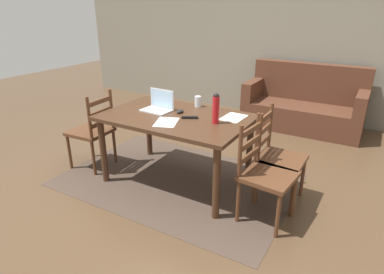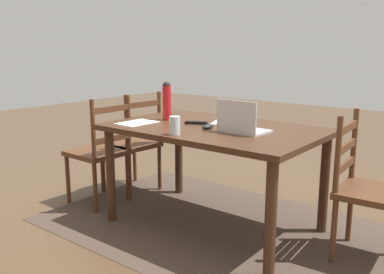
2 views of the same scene
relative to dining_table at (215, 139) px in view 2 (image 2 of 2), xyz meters
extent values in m
plane|color=brown|center=(0.00, 0.00, -0.68)|extent=(14.00, 14.00, 0.00)
cube|color=#47382D|center=(0.00, 0.00, -0.68)|extent=(2.53, 1.71, 0.01)
cube|color=#422819|center=(0.00, 0.00, 0.07)|extent=(1.55, 0.99, 0.04)
cylinder|color=#422819|center=(-0.69, -0.41, -0.31)|extent=(0.07, 0.07, 0.74)
cylinder|color=#422819|center=(0.69, -0.41, -0.31)|extent=(0.07, 0.07, 0.74)
cylinder|color=#422819|center=(-0.69, 0.41, -0.31)|extent=(0.07, 0.07, 0.74)
cylinder|color=#422819|center=(0.69, 0.41, -0.31)|extent=(0.07, 0.07, 0.74)
cube|color=#56331E|center=(1.10, 0.20, -0.23)|extent=(0.45, 0.45, 0.04)
cylinder|color=#56331E|center=(1.30, 0.38, -0.47)|extent=(0.04, 0.04, 0.43)
cylinder|color=#56331E|center=(1.29, 0.00, -0.47)|extent=(0.04, 0.04, 0.43)
cylinder|color=#56331E|center=(0.92, 0.39, -0.47)|extent=(0.04, 0.04, 0.43)
cylinder|color=#56331E|center=(0.91, 0.01, -0.47)|extent=(0.04, 0.04, 0.43)
cylinder|color=#56331E|center=(0.91, 0.39, 0.02)|extent=(0.04, 0.04, 0.50)
cylinder|color=#56331E|center=(0.90, 0.01, 0.02)|extent=(0.04, 0.04, 0.50)
cube|color=#56331E|center=(0.90, 0.20, -0.08)|extent=(0.03, 0.36, 0.05)
cube|color=#56331E|center=(0.90, 0.20, 0.04)|extent=(0.03, 0.36, 0.05)
cube|color=#56331E|center=(0.90, 0.20, 0.17)|extent=(0.03, 0.36, 0.05)
cube|color=#56331E|center=(1.10, -0.20, -0.23)|extent=(0.48, 0.48, 0.04)
cylinder|color=#56331E|center=(1.31, -0.03, -0.47)|extent=(0.04, 0.04, 0.43)
cylinder|color=#56331E|center=(1.27, -0.41, -0.47)|extent=(0.04, 0.04, 0.43)
cylinder|color=#56331E|center=(0.93, 0.01, -0.47)|extent=(0.04, 0.04, 0.43)
cylinder|color=#56331E|center=(0.90, -0.37, -0.47)|extent=(0.04, 0.04, 0.43)
cylinder|color=#56331E|center=(0.92, 0.01, 0.02)|extent=(0.04, 0.04, 0.50)
cylinder|color=#56331E|center=(0.89, -0.37, 0.02)|extent=(0.04, 0.04, 0.50)
cube|color=#56331E|center=(0.91, -0.18, -0.08)|extent=(0.06, 0.36, 0.05)
cube|color=#56331E|center=(0.91, -0.18, 0.04)|extent=(0.06, 0.36, 0.05)
cube|color=#56331E|center=(0.91, -0.18, 0.17)|extent=(0.06, 0.36, 0.05)
cube|color=#56331E|center=(-1.10, -0.20, -0.23)|extent=(0.47, 0.47, 0.04)
cylinder|color=#56331E|center=(-0.90, -0.38, -0.47)|extent=(0.04, 0.04, 0.43)
cylinder|color=#56331E|center=(-0.93, 0.00, -0.47)|extent=(0.04, 0.04, 0.43)
cylinder|color=#56331E|center=(-0.89, -0.38, 0.02)|extent=(0.04, 0.04, 0.50)
cylinder|color=#56331E|center=(-0.92, 0.00, 0.02)|extent=(0.04, 0.04, 0.50)
cube|color=#56331E|center=(-0.90, -0.19, -0.08)|extent=(0.05, 0.36, 0.05)
cube|color=#56331E|center=(-0.90, -0.19, 0.04)|extent=(0.05, 0.36, 0.05)
cube|color=#56331E|center=(-0.90, -0.19, 0.17)|extent=(0.05, 0.36, 0.05)
cube|color=silver|center=(-0.27, 0.02, 0.10)|extent=(0.33, 0.24, 0.02)
cube|color=silver|center=(-0.26, 0.13, 0.22)|extent=(0.32, 0.03, 0.21)
cube|color=#A5CCEA|center=(-0.26, 0.12, 0.22)|extent=(0.30, 0.02, 0.19)
cylinder|color=red|center=(0.47, 0.00, 0.23)|extent=(0.07, 0.07, 0.27)
sphere|color=black|center=(0.47, 0.00, 0.37)|extent=(0.06, 0.06, 0.06)
cylinder|color=silver|center=(0.04, 0.40, 0.16)|extent=(0.07, 0.07, 0.12)
ellipsoid|color=black|center=(-0.01, 0.10, 0.11)|extent=(0.07, 0.11, 0.03)
cube|color=black|center=(0.17, 0.00, 0.10)|extent=(0.17, 0.12, 0.02)
cube|color=white|center=(0.03, -0.23, 0.10)|extent=(0.30, 0.35, 0.00)
cube|color=white|center=(0.56, 0.24, 0.10)|extent=(0.22, 0.30, 0.00)
camera|label=1|loc=(1.81, -2.78, 1.20)|focal=30.82mm
camera|label=2|loc=(-1.76, 2.51, 0.67)|focal=39.71mm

